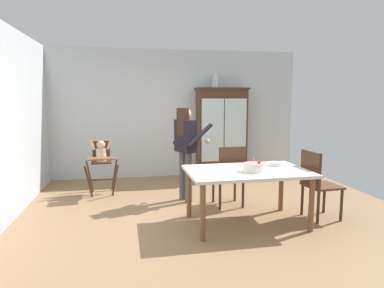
# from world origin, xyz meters

# --- Properties ---
(ground_plane) EXTENTS (6.24, 6.24, 0.00)m
(ground_plane) POSITION_xyz_m (0.00, 0.00, 0.00)
(ground_plane) COLOR #93704C
(wall_back) EXTENTS (5.32, 0.06, 2.70)m
(wall_back) POSITION_xyz_m (0.00, 2.63, 1.35)
(wall_back) COLOR silver
(wall_back) RESTS_ON ground_plane
(china_cabinet) EXTENTS (1.10, 0.48, 1.90)m
(china_cabinet) POSITION_xyz_m (0.95, 2.37, 0.96)
(china_cabinet) COLOR #422819
(china_cabinet) RESTS_ON ground_plane
(ceramic_vase) EXTENTS (0.13, 0.13, 0.27)m
(ceramic_vase) POSITION_xyz_m (0.79, 2.37, 2.02)
(ceramic_vase) COLOR #B2B7B2
(ceramic_vase) RESTS_ON china_cabinet
(high_chair_with_toddler) EXTENTS (0.61, 0.71, 0.95)m
(high_chair_with_toddler) POSITION_xyz_m (-1.48, 1.44, 0.65)
(high_chair_with_toddler) COLOR #422819
(high_chair_with_toddler) RESTS_ON ground_plane
(adult_person) EXTENTS (0.65, 0.64, 1.53)m
(adult_person) POSITION_xyz_m (-0.09, 0.74, 0.97)
(adult_person) COLOR #47474C
(adult_person) RESTS_ON ground_plane
(dining_table) EXTENTS (1.61, 1.05, 0.74)m
(dining_table) POSITION_xyz_m (0.54, -0.43, 0.66)
(dining_table) COLOR silver
(dining_table) RESTS_ON ground_plane
(birthday_cake) EXTENTS (0.28, 0.28, 0.19)m
(birthday_cake) POSITION_xyz_m (0.58, -0.54, 0.79)
(birthday_cake) COLOR white
(birthday_cake) RESTS_ON dining_table
(serving_bowl) EXTENTS (0.18, 0.18, 0.05)m
(serving_bowl) POSITION_xyz_m (1.01, -0.24, 0.77)
(serving_bowl) COLOR silver
(serving_bowl) RESTS_ON dining_table
(dining_chair_far_side) EXTENTS (0.45, 0.45, 0.96)m
(dining_chair_far_side) POSITION_xyz_m (0.52, 0.30, 0.56)
(dining_chair_far_side) COLOR #422819
(dining_chair_far_side) RESTS_ON ground_plane
(dining_chair_right_end) EXTENTS (0.48, 0.48, 0.96)m
(dining_chair_right_end) POSITION_xyz_m (1.55, -0.42, 0.56)
(dining_chair_right_end) COLOR #422819
(dining_chair_right_end) RESTS_ON ground_plane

